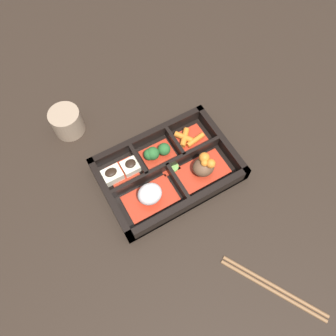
% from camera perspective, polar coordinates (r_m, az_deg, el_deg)
% --- Properties ---
extents(ground_plane, '(3.00, 3.00, 0.00)m').
position_cam_1_polar(ground_plane, '(0.73, 0.00, -0.88)').
color(ground_plane, black).
extents(bento_base, '(0.29, 0.20, 0.01)m').
position_cam_1_polar(bento_base, '(0.72, 0.00, -0.71)').
color(bento_base, black).
rests_on(bento_base, ground_plane).
extents(bento_rim, '(0.29, 0.20, 0.04)m').
position_cam_1_polar(bento_rim, '(0.71, -0.10, -0.06)').
color(bento_rim, black).
rests_on(bento_rim, ground_plane).
extents(bowl_stew, '(0.11, 0.07, 0.06)m').
position_cam_1_polar(bowl_stew, '(0.70, 6.23, 0.17)').
color(bowl_stew, '#B22D19').
rests_on(bowl_stew, bento_base).
extents(bowl_rice, '(0.11, 0.07, 0.05)m').
position_cam_1_polar(bowl_rice, '(0.67, -3.16, -4.76)').
color(bowl_rice, '#B22D19').
rests_on(bowl_rice, bento_base).
extents(bowl_carrots, '(0.07, 0.06, 0.02)m').
position_cam_1_polar(bowl_carrots, '(0.75, 3.70, 5.16)').
color(bowl_carrots, '#B22D19').
rests_on(bowl_carrots, bento_base).
extents(bowl_greens, '(0.07, 0.06, 0.03)m').
position_cam_1_polar(bowl_greens, '(0.72, -2.08, 2.61)').
color(bowl_greens, '#B22D19').
rests_on(bowl_greens, bento_base).
extents(bowl_tofu, '(0.09, 0.06, 0.03)m').
position_cam_1_polar(bowl_tofu, '(0.71, -8.21, -0.59)').
color(bowl_tofu, '#B22D19').
rests_on(bowl_tofu, bento_base).
extents(bowl_pickles, '(0.04, 0.03, 0.01)m').
position_cam_1_polar(bowl_pickles, '(0.72, 0.46, 0.13)').
color(bowl_pickles, '#B22D19').
rests_on(bowl_pickles, bento_base).
extents(tea_cup, '(0.07, 0.07, 0.06)m').
position_cam_1_polar(tea_cup, '(0.79, -17.23, 7.76)').
color(tea_cup, gray).
rests_on(tea_cup, ground_plane).
extents(chopsticks, '(0.12, 0.19, 0.01)m').
position_cam_1_polar(chopsticks, '(0.69, 17.93, -19.25)').
color(chopsticks, brown).
rests_on(chopsticks, ground_plane).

